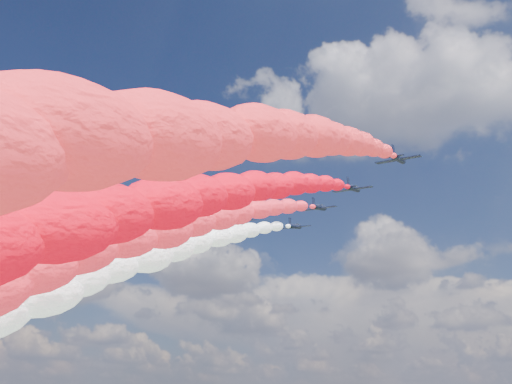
% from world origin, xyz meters
% --- Properties ---
extents(jet_0, '(8.19, 11.24, 5.02)m').
position_xyz_m(jet_0, '(-33.13, -5.48, 94.50)').
color(jet_0, black).
extents(jet_1, '(8.23, 11.27, 5.02)m').
position_xyz_m(jet_1, '(-23.78, 4.91, 94.50)').
color(jet_1, black).
extents(jet_2, '(8.86, 11.71, 5.02)m').
position_xyz_m(jet_2, '(-9.87, 15.76, 94.50)').
color(jet_2, black).
extents(trail_2, '(7.12, 99.17, 43.09)m').
position_xyz_m(trail_2, '(-9.87, -34.78, 75.38)').
color(trail_2, '#0750FF').
extents(jet_3, '(8.54, 11.49, 5.02)m').
position_xyz_m(jet_3, '(-1.21, 12.85, 94.50)').
color(jet_3, black).
extents(trail_3, '(7.12, 99.17, 43.09)m').
position_xyz_m(trail_3, '(-1.21, -37.68, 75.38)').
color(trail_3, white).
extents(jet_4, '(8.83, 11.69, 5.02)m').
position_xyz_m(jet_4, '(0.36, 26.01, 94.50)').
color(jet_4, black).
extents(trail_4, '(7.12, 99.17, 43.09)m').
position_xyz_m(trail_4, '(0.36, -24.53, 75.38)').
color(trail_4, white).
extents(jet_5, '(8.36, 11.36, 5.02)m').
position_xyz_m(jet_5, '(10.91, 14.49, 94.50)').
color(jet_5, black).
extents(trail_5, '(7.12, 99.17, 43.09)m').
position_xyz_m(trail_5, '(10.91, -36.04, 75.38)').
color(trail_5, red).
extents(jet_6, '(8.44, 11.41, 5.02)m').
position_xyz_m(jet_6, '(21.54, 5.65, 94.50)').
color(jet_6, black).
extents(trail_6, '(7.12, 99.17, 43.09)m').
position_xyz_m(trail_6, '(21.54, -44.89, 75.38)').
color(trail_6, red).
extents(jet_7, '(8.27, 11.30, 5.02)m').
position_xyz_m(jet_7, '(33.55, -5.92, 94.50)').
color(jet_7, black).
extents(trail_7, '(7.12, 99.17, 43.09)m').
position_xyz_m(trail_7, '(33.55, -56.45, 75.38)').
color(trail_7, red).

